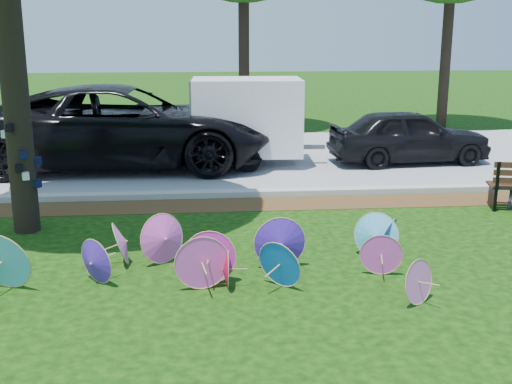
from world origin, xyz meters
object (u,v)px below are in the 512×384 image
at_px(black_van, 124,127).
at_px(cargo_trailer, 247,116).
at_px(dark_pickup, 409,136).
at_px(parasol_pile, 206,253).

bearing_deg(black_van, cargo_trailer, -89.60).
xyz_separation_m(dark_pickup, cargo_trailer, (-4.19, 0.12, 0.54)).
height_order(black_van, cargo_trailer, cargo_trailer).
distance_m(parasol_pile, black_van, 7.92).
relative_size(parasol_pile, cargo_trailer, 2.39).
height_order(dark_pickup, cargo_trailer, cargo_trailer).
distance_m(parasol_pile, dark_pickup, 9.23).
bearing_deg(black_van, dark_pickup, -90.19).
height_order(parasol_pile, black_van, black_van).
distance_m(black_van, dark_pickup, 7.27).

